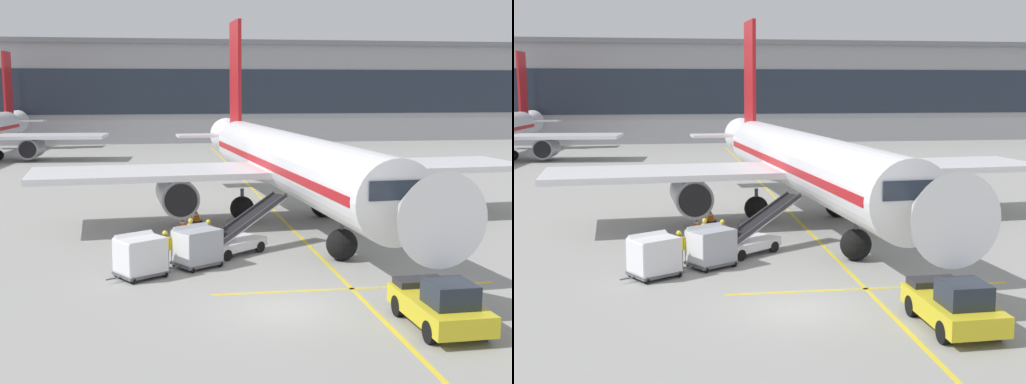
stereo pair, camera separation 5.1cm
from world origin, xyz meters
The scene contains 15 objects.
ground_plane centered at (0.00, 0.00, 0.00)m, with size 600.00×600.00×0.00m, color gray.
parked_airplane centered at (3.46, 16.79, 3.67)m, with size 30.86×39.88×13.66m.
belt_loader centered at (-0.63, 9.04, 0.83)m, with size 4.99×4.40×2.72m.
baggage_cart_lead centered at (-2.76, 6.70, 1.00)m, with size 2.73×2.42×1.91m.
baggage_cart_second centered at (-5.33, 5.32, 1.00)m, with size 2.73×2.42×1.91m.
pushback_tug centered at (4.99, -2.66, 0.83)m, with size 2.22×4.45×1.83m.
ground_crew_by_loader centered at (-2.88, 9.55, 1.00)m, with size 0.32×0.56×1.74m.
ground_crew_by_carts centered at (-4.20, 6.75, 1.00)m, with size 0.57×0.28×1.74m.
ground_crew_marshaller centered at (-2.02, 9.06, 1.00)m, with size 0.56×0.31×1.74m.
safety_cone_engine_keepout centered at (-2.09, 17.44, 0.37)m, with size 0.68×0.68×0.76m.
safety_cone_wingtip centered at (-3.05, 15.03, 0.37)m, with size 0.68×0.68×0.77m.
safety_cone_nose_mark centered at (-1.63, 12.48, 0.38)m, with size 0.70×0.70×0.79m.
apron_guidance_line_lead_in centered at (3.33, 16.07, 0.00)m, with size 0.20×110.00×0.01m.
apron_guidance_line_stop_bar centered at (3.52, 2.24, 0.00)m, with size 12.00×0.20×0.01m.
terminal_building centered at (-6.57, 87.20, 7.59)m, with size 134.71×20.21×15.29m.
Camera 1 is at (-4.64, -23.82, 8.19)m, focal length 47.51 mm.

